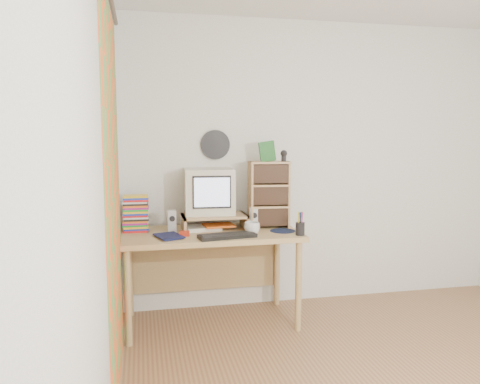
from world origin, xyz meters
name	(u,v)px	position (x,y,z in m)	size (l,w,h in m)	color
back_wall	(317,164)	(0.00, 1.75, 1.25)	(3.50, 3.50, 0.00)	white
left_wall	(98,192)	(-1.75, 0.00, 1.25)	(3.50, 3.50, 0.00)	white
curtain	(114,200)	(-1.71, 0.48, 1.15)	(2.20, 2.20, 0.00)	#EF5B21
wall_disc	(215,145)	(-0.93, 1.73, 1.43)	(0.25, 0.25, 0.02)	black
desk	(209,247)	(-1.03, 1.44, 0.62)	(1.40, 0.70, 0.75)	tan
monitor_riser	(214,218)	(-0.98, 1.48, 0.84)	(0.52, 0.30, 0.12)	tan
crt_monitor	(209,191)	(-1.01, 1.53, 1.05)	(0.39, 0.39, 0.37)	beige
speaker_left	(172,221)	(-1.33, 1.43, 0.84)	(0.07, 0.07, 0.18)	#AEAEB3
speaker_right	(253,218)	(-0.67, 1.44, 0.84)	(0.07, 0.07, 0.18)	#AEAEB3
keyboard	(227,236)	(-0.94, 1.14, 0.76)	(0.43, 0.14, 0.03)	black
dvd_stack	(136,214)	(-1.60, 1.53, 0.89)	(0.19, 0.14, 0.27)	brown
cd_rack	(269,194)	(-0.52, 1.47, 1.02)	(0.33, 0.17, 0.55)	tan
mug	(252,228)	(-0.73, 1.22, 0.80)	(0.12, 0.12, 0.10)	silver
diary	(158,236)	(-1.45, 1.21, 0.77)	(0.21, 0.16, 0.04)	#0E1236
mousepad	(283,231)	(-0.46, 1.29, 0.75)	(0.20, 0.20, 0.00)	black
pen_cup	(300,226)	(-0.38, 1.12, 0.82)	(0.07, 0.07, 0.14)	black
papers	(209,227)	(-1.03, 1.48, 0.77)	(0.28, 0.20, 0.04)	silver
red_box	(184,234)	(-1.24, 1.27, 0.77)	(0.08, 0.05, 0.04)	#AF2612
game_box	(267,151)	(-0.54, 1.47, 1.38)	(0.13, 0.03, 0.16)	#17531A
webcam	(284,156)	(-0.41, 1.44, 1.34)	(0.06, 0.06, 0.09)	black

